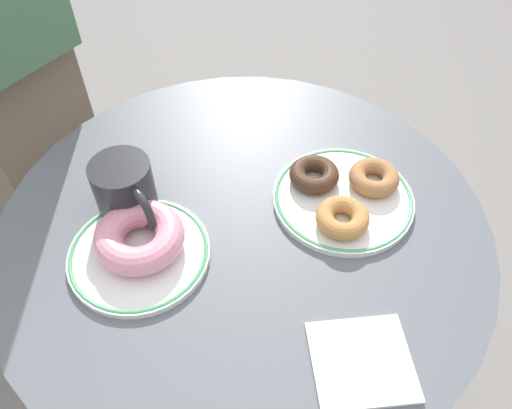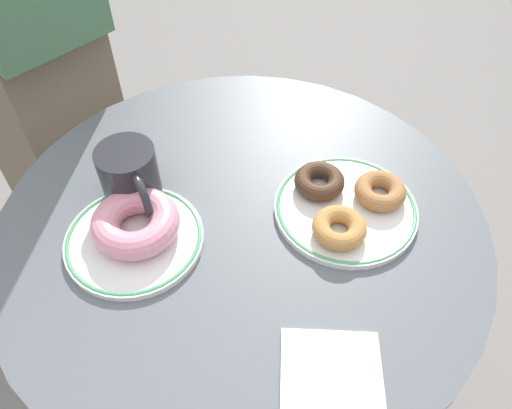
% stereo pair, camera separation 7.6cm
% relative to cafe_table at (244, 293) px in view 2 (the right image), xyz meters
% --- Properties ---
extents(ground_plane, '(7.00, 7.00, 0.02)m').
position_rel_cafe_table_xyz_m(ground_plane, '(0.00, 0.00, -0.54)').
color(ground_plane, gray).
extents(cafe_table, '(0.74, 0.74, 0.75)m').
position_rel_cafe_table_xyz_m(cafe_table, '(0.00, 0.00, 0.00)').
color(cafe_table, '#565B60').
rests_on(cafe_table, ground).
extents(plate_left, '(0.20, 0.20, 0.01)m').
position_rel_cafe_table_xyz_m(plate_left, '(-0.16, -0.02, 0.22)').
color(plate_left, white).
rests_on(plate_left, cafe_table).
extents(plate_right, '(0.22, 0.22, 0.01)m').
position_rel_cafe_table_xyz_m(plate_right, '(0.16, -0.01, 0.22)').
color(plate_right, white).
rests_on(plate_right, cafe_table).
extents(donut_pink_frosted, '(0.14, 0.14, 0.04)m').
position_rel_cafe_table_xyz_m(donut_pink_frosted, '(-0.15, -0.01, 0.25)').
color(donut_pink_frosted, pink).
rests_on(donut_pink_frosted, plate_left).
extents(donut_cinnamon, '(0.11, 0.11, 0.03)m').
position_rel_cafe_table_xyz_m(donut_cinnamon, '(0.21, -0.00, 0.24)').
color(donut_cinnamon, '#A36B3D').
rests_on(donut_cinnamon, plate_right).
extents(donut_chocolate, '(0.11, 0.11, 0.03)m').
position_rel_cafe_table_xyz_m(donut_chocolate, '(0.13, 0.03, 0.24)').
color(donut_chocolate, '#422819').
rests_on(donut_chocolate, plate_right).
extents(donut_old_fashioned, '(0.10, 0.10, 0.03)m').
position_rel_cafe_table_xyz_m(donut_old_fashioned, '(0.13, -0.06, 0.24)').
color(donut_old_fashioned, '#BC7F42').
rests_on(donut_old_fashioned, plate_right).
extents(paper_napkin, '(0.14, 0.14, 0.01)m').
position_rel_cafe_table_xyz_m(paper_napkin, '(0.07, -0.26, 0.22)').
color(paper_napkin, white).
rests_on(paper_napkin, cafe_table).
extents(coffee_mug, '(0.09, 0.13, 0.09)m').
position_rel_cafe_table_xyz_m(coffee_mug, '(-0.16, 0.07, 0.26)').
color(coffee_mug, '#28282D').
rests_on(coffee_mug, cafe_table).
extents(person_figure, '(0.43, 0.47, 1.69)m').
position_rel_cafe_table_xyz_m(person_figure, '(-0.39, 0.51, 0.30)').
color(person_figure, brown).
rests_on(person_figure, ground).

